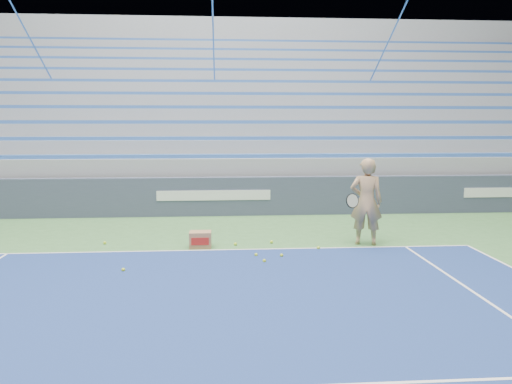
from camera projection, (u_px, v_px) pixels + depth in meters
sponsor_barrier at (214, 196)px, 14.21m from camera, size 30.00×0.32×1.10m
bleachers at (215, 130)px, 19.61m from camera, size 31.00×9.15×7.30m
tennis_player at (366, 202)px, 10.75m from camera, size 0.99×0.92×1.88m
ball_box at (200, 240)px, 10.58m from camera, size 0.46×0.36×0.34m
tennis_ball_0 at (256, 255)px, 9.89m from camera, size 0.07×0.07×0.07m
tennis_ball_1 at (264, 261)px, 9.46m from camera, size 0.07×0.07×0.07m
tennis_ball_2 at (123, 270)px, 8.87m from camera, size 0.07×0.07×0.07m
tennis_ball_3 at (318, 248)px, 10.43m from camera, size 0.07×0.07×0.07m
tennis_ball_4 at (105, 243)px, 10.87m from camera, size 0.07×0.07×0.07m
tennis_ball_5 at (271, 242)px, 10.95m from camera, size 0.07×0.07×0.07m
tennis_ball_6 at (282, 255)px, 9.84m from camera, size 0.07×0.07×0.07m
tennis_ball_7 at (235, 244)px, 10.76m from camera, size 0.07×0.07×0.07m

